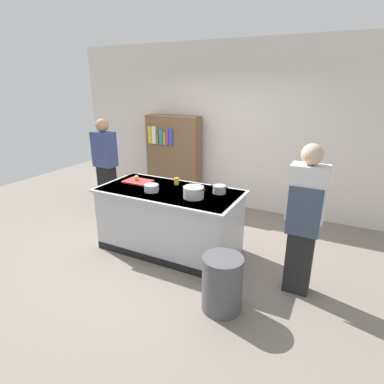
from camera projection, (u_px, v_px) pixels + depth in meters
name	position (u px, v px, depth m)	size (l,w,h in m)	color
ground_plane	(171.00, 248.00, 4.60)	(10.00, 10.00, 0.00)	slate
back_wall	(226.00, 127.00, 5.87)	(6.40, 0.12, 3.00)	silver
counter_island	(170.00, 219.00, 4.44)	(1.98, 0.98, 0.90)	#B7BABF
cutting_board	(138.00, 181.00, 4.65)	(0.40, 0.28, 0.02)	red
onion	(136.00, 178.00, 4.65)	(0.08, 0.08, 0.08)	tan
stock_pot	(194.00, 192.00, 3.99)	(0.33, 0.26, 0.15)	#B7BABF
sauce_pan	(219.00, 189.00, 4.17)	(0.24, 0.17, 0.11)	#99999E
mixing_bowl	(151.00, 188.00, 4.23)	(0.19, 0.19, 0.10)	#B7BABF
juice_cup	(177.00, 181.00, 4.51)	(0.07, 0.07, 0.10)	yellow
trash_bin	(222.00, 283.00, 3.29)	(0.43, 0.43, 0.61)	#4C4C51
person_chef	(304.00, 218.00, 3.38)	(0.38, 0.25, 1.72)	black
person_guest	(106.00, 165.00, 5.53)	(0.38, 0.24, 1.72)	black
bookshelf	(174.00, 159.00, 6.25)	(1.10, 0.31, 1.70)	brown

